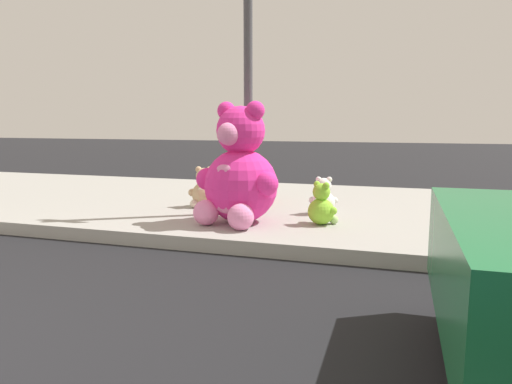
# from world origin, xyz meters

# --- Properties ---
(sidewalk) EXTENTS (28.00, 4.40, 0.15)m
(sidewalk) POSITION_xyz_m (0.00, 5.20, 0.07)
(sidewalk) COLOR #9E9B93
(sidewalk) RESTS_ON ground_plane
(sign_pole) EXTENTS (0.56, 0.11, 3.20)m
(sign_pole) POSITION_xyz_m (1.00, 4.40, 1.85)
(sign_pole) COLOR #4C4C51
(sign_pole) RESTS_ON sidewalk
(plush_pink_large) EXTENTS (1.05, 0.98, 1.39)m
(plush_pink_large) POSITION_xyz_m (1.08, 3.81, 0.71)
(plush_pink_large) COLOR #F22D93
(plush_pink_large) RESTS_ON sidewalk
(plush_red) EXTENTS (0.41, 0.41, 0.57)m
(plush_red) POSITION_xyz_m (0.84, 5.24, 0.38)
(plush_red) COLOR red
(plush_red) RESTS_ON sidewalk
(plush_white) EXTENTS (0.36, 0.33, 0.48)m
(plush_white) POSITION_xyz_m (1.93, 4.63, 0.34)
(plush_white) COLOR white
(plush_white) RESTS_ON sidewalk
(plush_lime) EXTENTS (0.34, 0.36, 0.49)m
(plush_lime) POSITION_xyz_m (2.01, 4.00, 0.35)
(plush_lime) COLOR #8CD133
(plush_lime) RESTS_ON sidewalk
(plush_tan) EXTENTS (0.43, 0.38, 0.56)m
(plush_tan) POSITION_xyz_m (0.28, 4.63, 0.37)
(plush_tan) COLOR tan
(plush_tan) RESTS_ON sidewalk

